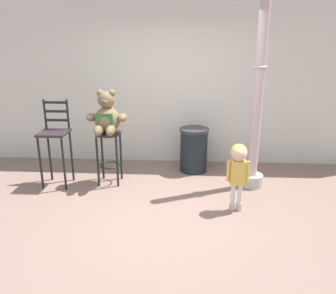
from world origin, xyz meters
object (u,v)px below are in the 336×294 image
(bar_stool_with_teddy, at_px, (109,147))
(child_walking, at_px, (238,163))
(teddy_bear, at_px, (107,117))
(trash_bin, at_px, (194,150))
(bar_chair_empty, at_px, (55,138))
(lamppost, at_px, (257,106))

(bar_stool_with_teddy, xyz_separation_m, child_walking, (1.82, -0.79, 0.07))
(teddy_bear, relative_size, trash_bin, 0.86)
(bar_chair_empty, bearing_deg, trash_bin, 18.21)
(lamppost, bearing_deg, teddy_bear, -179.20)
(bar_chair_empty, bearing_deg, teddy_bear, 5.86)
(teddy_bear, xyz_separation_m, trash_bin, (1.29, 0.60, -0.67))
(child_walking, bearing_deg, trash_bin, 137.97)
(bar_stool_with_teddy, height_order, trash_bin, bar_stool_with_teddy)
(teddy_bear, distance_m, trash_bin, 1.57)
(bar_stool_with_teddy, height_order, lamppost, lamppost)
(child_walking, xyz_separation_m, bar_chair_empty, (-2.60, 0.68, 0.09))
(trash_bin, relative_size, lamppost, 0.24)
(teddy_bear, bearing_deg, lamppost, 0.80)
(teddy_bear, height_order, bar_chair_empty, teddy_bear)
(teddy_bear, bearing_deg, trash_bin, 24.91)
(lamppost, height_order, bar_chair_empty, lamppost)
(child_walking, distance_m, bar_chair_empty, 2.69)
(teddy_bear, distance_m, bar_chair_empty, 0.84)
(child_walking, distance_m, trash_bin, 1.49)
(bar_stool_with_teddy, distance_m, bar_chair_empty, 0.80)
(bar_stool_with_teddy, bearing_deg, child_walking, -23.42)
(bar_stool_with_teddy, height_order, bar_chair_empty, bar_chair_empty)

